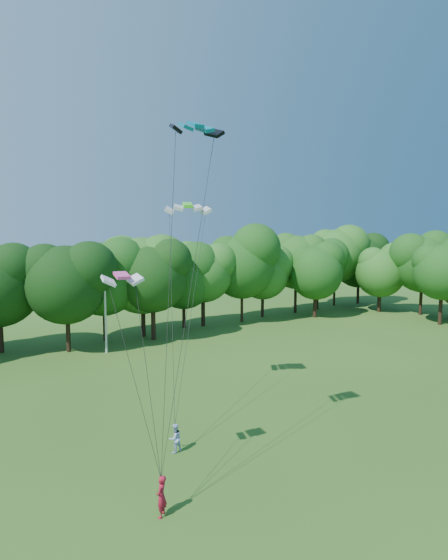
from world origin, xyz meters
TOP-DOWN VIEW (x-y plane):
  - ground at (0.00, 0.00)m, footprint 160.00×160.00m
  - utility_pole at (1.35, 31.92)m, footprint 1.59×0.52m
  - kite_flyer_left at (-5.44, 6.29)m, footprint 0.76×0.75m
  - kite_flyer_right at (-2.41, 10.72)m, footprint 0.85×0.70m
  - kite_teal at (-2.44, 8.33)m, footprint 2.50×1.37m
  - kite_green at (1.72, 16.31)m, footprint 3.32×2.52m
  - kite_pink at (-6.02, 8.59)m, footprint 1.83×1.05m
  - tree_back_center at (7.50, 34.12)m, footprint 8.21×8.21m
  - tree_back_east at (31.90, 37.11)m, footprint 8.63×8.63m

SIDE VIEW (x-z plane):
  - ground at x=0.00m, z-range 0.00..0.00m
  - kite_flyer_right at x=-2.41m, z-range 0.00..1.57m
  - kite_flyer_left at x=-5.44m, z-range 0.00..1.77m
  - utility_pole at x=1.35m, z-range 0.12..8.28m
  - tree_back_center at x=7.50m, z-range 1.49..13.43m
  - tree_back_east at x=31.90m, z-range 1.56..14.11m
  - kite_pink at x=-6.02m, z-range 9.84..10.14m
  - kite_green at x=1.72m, z-range 13.41..13.89m
  - kite_teal at x=-2.44m, z-range 16.46..16.97m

